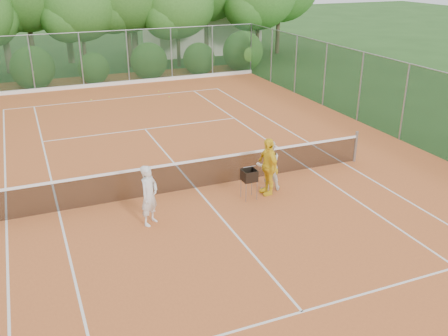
{
  "coord_description": "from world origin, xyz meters",
  "views": [
    {
      "loc": [
        -4.6,
        -13.34,
        6.59
      ],
      "look_at": [
        0.45,
        -1.2,
        1.1
      ],
      "focal_mm": 40.0,
      "sensor_mm": 36.0,
      "label": 1
    }
  ],
  "objects_px": {
    "player_white": "(149,195)",
    "player_yellow": "(268,166)",
    "player_center_grp": "(269,165)",
    "ball_hopper": "(249,176)"
  },
  "relations": [
    {
      "from": "player_yellow",
      "to": "ball_hopper",
      "type": "bearing_deg",
      "value": -82.7
    },
    {
      "from": "player_center_grp",
      "to": "player_yellow",
      "type": "relative_size",
      "value": 0.91
    },
    {
      "from": "player_center_grp",
      "to": "ball_hopper",
      "type": "bearing_deg",
      "value": -156.07
    },
    {
      "from": "ball_hopper",
      "to": "player_white",
      "type": "bearing_deg",
      "value": 173.07
    },
    {
      "from": "player_white",
      "to": "player_yellow",
      "type": "height_order",
      "value": "player_yellow"
    },
    {
      "from": "player_center_grp",
      "to": "ball_hopper",
      "type": "xyz_separation_m",
      "value": [
        -0.82,
        -0.37,
        -0.07
      ]
    },
    {
      "from": "player_white",
      "to": "player_center_grp",
      "type": "bearing_deg",
      "value": -30.33
    },
    {
      "from": "player_white",
      "to": "player_yellow",
      "type": "distance_m",
      "value": 3.8
    },
    {
      "from": "player_center_grp",
      "to": "ball_hopper",
      "type": "height_order",
      "value": "player_center_grp"
    },
    {
      "from": "player_center_grp",
      "to": "player_yellow",
      "type": "height_order",
      "value": "player_yellow"
    }
  ]
}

